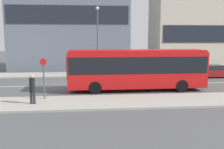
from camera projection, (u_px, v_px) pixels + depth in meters
name	position (u px, v px, depth m)	size (l,w,h in m)	color
ground_plane	(60.00, 86.00, 21.89)	(120.00, 120.00, 0.00)	#4F4F51
sidewalk_near	(49.00, 103.00, 15.72)	(44.00, 3.50, 0.13)	#A39E93
sidewalk_far	(66.00, 75.00, 28.03)	(44.00, 3.50, 0.13)	#A39E93
lane_centerline	(60.00, 86.00, 21.88)	(41.80, 0.16, 0.01)	silver
apartment_block_right_tower	(220.00, 7.00, 35.19)	(18.91, 6.50, 16.98)	beige
city_bus	(136.00, 67.00, 19.80)	(10.79, 2.49, 3.22)	red
parked_car_0	(210.00, 71.00, 26.52)	(4.54, 1.80, 1.34)	maroon
pedestrian_near_stop	(32.00, 87.00, 15.25)	(0.35, 0.34, 1.83)	#23232D
bus_stop_sign	(44.00, 75.00, 16.42)	(0.44, 0.12, 2.74)	#4C4C51
street_lamp	(98.00, 34.00, 26.86)	(0.36, 0.36, 7.33)	#4C4C51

